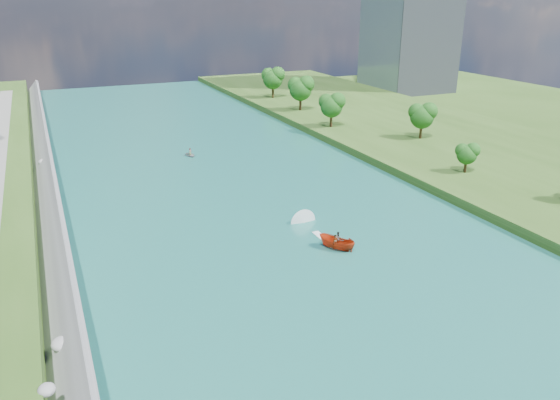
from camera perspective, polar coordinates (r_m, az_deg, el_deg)
name	(u,v)px	position (r m, az deg, el deg)	size (l,w,h in m)	color
ground	(307,264)	(61.79, 2.80, -6.74)	(260.00, 260.00, 0.00)	#2D5119
river_water	(244,205)	(78.54, -3.75, -0.55)	(55.00, 240.00, 0.10)	#1A655A
berm_east	(505,161)	(105.14, 22.47, 3.82)	(44.00, 240.00, 1.50)	#2D5119
riprap_bank	(50,225)	(73.13, -22.91, -2.40)	(3.78, 236.00, 4.08)	slate
trees_east	(339,103)	(124.27, 6.23, 10.08)	(16.47, 134.62, 9.84)	#175316
motorboat	(332,239)	(66.02, 5.41, -4.09)	(4.06, 19.14, 2.04)	#BB300F
raft	(190,154)	(103.71, -9.35, 4.74)	(2.56, 3.21, 1.49)	gray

